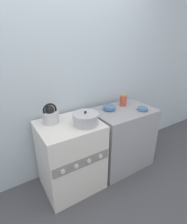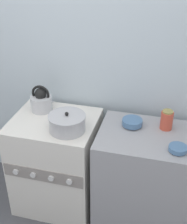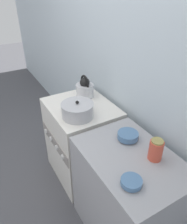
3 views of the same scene
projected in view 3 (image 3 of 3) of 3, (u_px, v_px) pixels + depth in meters
The scene contains 9 objects.
ground_plane at pixel (59, 180), 2.31m from camera, with size 12.00×12.00×0.00m, color #4C4C51.
wall_back at pixel (115, 55), 1.92m from camera, with size 7.00×0.06×2.50m.
stove at pixel (82, 141), 2.21m from camera, with size 0.66×0.59×0.83m.
counter at pixel (126, 197), 1.66m from camera, with size 0.77×0.55×0.83m.
kettle at pixel (85, 89), 2.11m from camera, with size 0.21×0.17×0.22m.
cooking_pot at pixel (78, 110), 1.81m from camera, with size 0.27×0.27×0.15m.
enamel_bowl at pixel (128, 136), 1.58m from camera, with size 0.15×0.15×0.05m.
small_ceramic_bowl at pixel (131, 182), 1.23m from camera, with size 0.12×0.12×0.04m.
storage_jar at pixel (156, 150), 1.38m from camera, with size 0.09×0.09×0.15m.
Camera 3 is at (1.56, -0.47, 1.83)m, focal length 35.00 mm.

